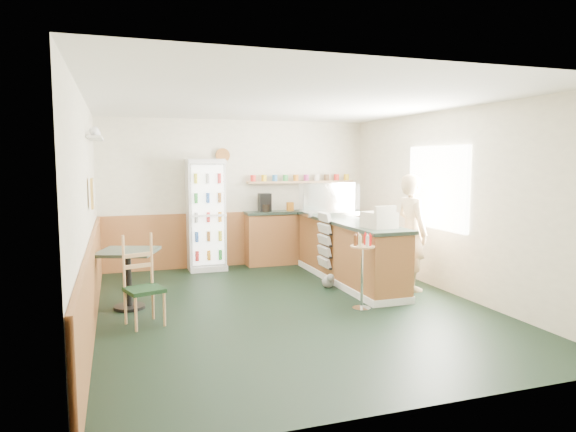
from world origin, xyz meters
name	(u,v)px	position (x,y,z in m)	size (l,w,h in m)	color
ground	(290,307)	(0.00, 0.00, 0.00)	(6.00, 6.00, 0.00)	black
room_envelope	(259,191)	(-0.23, 0.73, 1.52)	(5.04, 6.02, 2.72)	silver
service_counter	(348,254)	(1.35, 1.07, 0.46)	(0.68, 3.01, 1.01)	#A15E34
back_counter	(302,234)	(1.19, 2.80, 0.55)	(2.24, 0.42, 1.69)	#A15E34
drinks_fridge	(206,215)	(-0.66, 2.74, 0.99)	(0.66, 0.54, 1.99)	silver
display_case	(329,199)	(1.35, 1.86, 1.28)	(0.97, 0.50, 0.55)	silver
cash_register	(379,220)	(1.35, 0.07, 1.12)	(0.39, 0.41, 0.22)	beige
shopkeeper	(412,232)	(2.05, 0.32, 0.88)	(0.59, 0.42, 1.76)	tan
condiment_stand	(362,261)	(0.87, -0.38, 0.64)	(0.32, 0.32, 0.99)	silver
newspaper_rack	(324,240)	(0.99, 1.21, 0.68)	(0.09, 0.45, 0.90)	black
cafe_table	(128,268)	(-2.05, 0.62, 0.55)	(0.91, 0.91, 0.79)	black
cafe_chair	(144,277)	(-1.89, -0.08, 0.56)	(0.51, 0.51, 1.08)	black
dog_doorstop	(328,281)	(0.89, 0.79, 0.11)	(0.20, 0.25, 0.24)	gray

